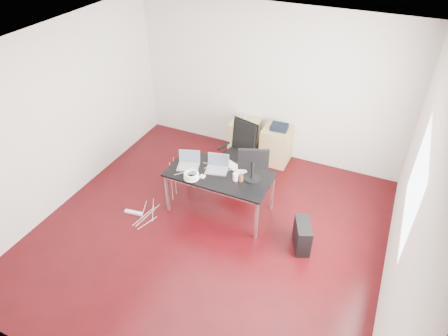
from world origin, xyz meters
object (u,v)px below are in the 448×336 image
at_px(filing_cabinet_left, 245,138).
at_px(desk, 220,176).
at_px(filing_cabinet_right, 276,145).
at_px(office_chair, 239,150).
at_px(pc_tower, 302,235).

bearing_deg(filing_cabinet_left, desk, -81.28).
relative_size(desk, filing_cabinet_right, 2.29).
bearing_deg(filing_cabinet_right, filing_cabinet_left, 180.00).
bearing_deg(office_chair, filing_cabinet_right, 77.07).
xyz_separation_m(desk, office_chair, (-0.05, 0.90, -0.07)).
distance_m(desk, office_chair, 0.90).
relative_size(office_chair, filing_cabinet_right, 1.54).
height_order(filing_cabinet_left, pc_tower, filing_cabinet_left).
bearing_deg(office_chair, pc_tower, -22.54).
distance_m(desk, filing_cabinet_left, 1.74).
xyz_separation_m(desk, filing_cabinet_right, (0.37, 1.68, -0.33)).
bearing_deg(filing_cabinet_right, desk, -102.45).
bearing_deg(filing_cabinet_right, office_chair, -118.17).
xyz_separation_m(office_chair, filing_cabinet_right, (0.42, 0.79, -0.26)).
distance_m(desk, pc_tower, 1.51).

